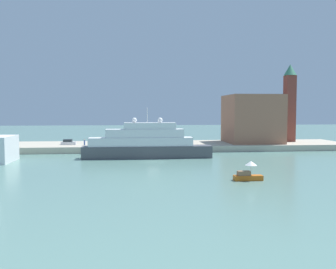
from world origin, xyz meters
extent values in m
plane|color=slate|center=(0.00, 0.00, 0.00)|extent=(400.00, 400.00, 0.00)
cube|color=#B7AD99|center=(0.00, 25.55, 0.79)|extent=(110.00, 19.10, 1.59)
cube|color=#4C4C51|center=(-0.98, 6.22, 1.35)|extent=(28.54, 4.22, 2.70)
cube|color=white|center=(-2.41, 6.22, 3.64)|extent=(22.83, 3.88, 1.89)
cube|color=white|center=(-1.55, 6.22, 5.52)|extent=(17.12, 3.54, 1.86)
cube|color=white|center=(-0.41, 6.22, 7.16)|extent=(11.42, 3.21, 1.42)
cylinder|color=silver|center=(-0.98, 6.22, 9.50)|extent=(0.16, 0.16, 3.26)
sphere|color=white|center=(1.87, 6.22, 8.42)|extent=(1.11, 1.11, 1.11)
sphere|color=white|center=(-3.84, 6.22, 8.42)|extent=(1.11, 1.11, 1.11)
cube|color=#C66019|center=(12.95, -21.81, 0.39)|extent=(4.32, 1.34, 0.77)
cube|color=#8C6647|center=(12.30, -21.81, 1.11)|extent=(1.90, 1.07, 0.67)
cylinder|color=#B2B2B2|center=(13.38, -21.81, 1.53)|extent=(0.06, 0.06, 1.52)
cone|color=white|center=(13.38, -21.81, 2.61)|extent=(1.79, 1.79, 0.63)
cube|color=#9E664C|center=(29.36, 25.56, 8.26)|extent=(14.26, 14.76, 13.33)
cube|color=brown|center=(41.07, 27.40, 11.13)|extent=(2.83, 2.83, 19.08)
cone|color=#387A5B|center=(41.07, 27.40, 22.27)|extent=(3.68, 3.68, 3.20)
cube|color=silver|center=(-21.03, 23.59, 1.96)|extent=(3.81, 1.86, 0.74)
cube|color=#262D33|center=(-21.22, 23.59, 2.67)|extent=(2.28, 1.67, 0.69)
cylinder|color=#334C8C|center=(-16.67, 21.58, 2.25)|extent=(0.36, 0.36, 1.33)
sphere|color=tan|center=(-16.67, 21.58, 3.04)|extent=(0.24, 0.24, 0.24)
cylinder|color=black|center=(3.08, 17.00, 1.92)|extent=(0.47, 0.47, 0.66)
camera|label=1|loc=(-4.37, -74.79, 10.37)|focal=39.17mm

